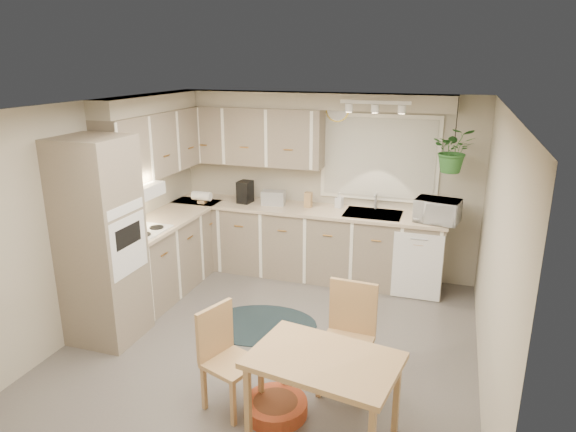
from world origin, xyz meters
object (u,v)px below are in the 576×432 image
Objects in this scene: chair_left at (232,361)px; microwave at (438,208)px; chair_back at (346,341)px; dining_table at (323,397)px; pet_bed at (276,407)px; braided_rug at (261,325)px.

chair_left is 1.72× the size of microwave.
chair_left is 0.91× the size of chair_back.
chair_back is (0.84, 0.52, 0.04)m from chair_left.
pet_bed is at bearing 164.13° from dining_table.
chair_left is (-0.80, 0.10, 0.09)m from dining_table.
pet_bed is at bearing 50.37° from chair_back.
microwave reaches higher than pet_bed.
pet_bed is at bearing -64.27° from braided_rug.
microwave reaches higher than dining_table.
chair_left reaches higher than dining_table.
dining_table is 1.84m from braided_rug.
microwave is (1.72, 1.38, 1.11)m from braided_rug.
chair_back is at bearing 46.97° from pet_bed.
chair_left is at bearing -177.11° from pet_bed.
pet_bed is 1.04× the size of microwave.
chair_back is at bearing 142.00° from chair_left.
microwave is at bearing 68.40° from pet_bed.
chair_back is 1.89× the size of microwave.
chair_back is (0.04, 0.62, 0.13)m from dining_table.
microwave is at bearing 172.31° from chair_left.
braided_rug is at bearing 126.31° from dining_table.
chair_left is 0.71× the size of braided_rug.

